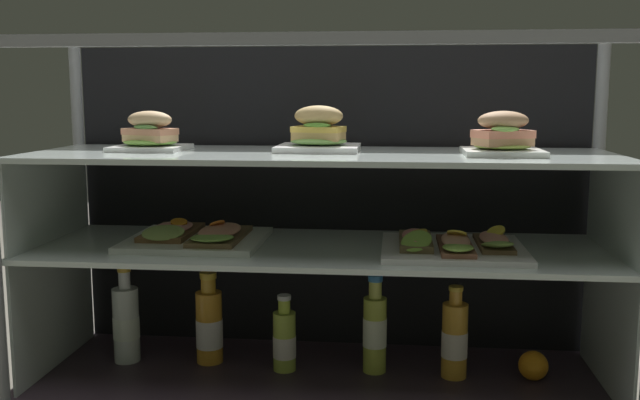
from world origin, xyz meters
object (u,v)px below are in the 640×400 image
(open_sandwich_tray_right_of_center, at_px, (453,245))
(orange_fruit_beside_bottles, at_px, (533,366))
(plated_roll_sandwich_mid_right, at_px, (150,135))
(open_sandwich_tray_far_left, at_px, (196,236))
(plated_roll_sandwich_far_left, at_px, (319,135))
(juice_bottle_front_second, at_px, (284,340))
(juice_bottle_tucked_behind, at_px, (455,339))
(juice_bottle_front_right_end, at_px, (126,323))
(juice_bottle_front_middle, at_px, (375,331))
(plated_roll_sandwich_mid_left, at_px, (503,138))
(juice_bottle_front_fourth, at_px, (209,326))

(open_sandwich_tray_right_of_center, bearing_deg, orange_fruit_beside_bottles, 15.01)
(plated_roll_sandwich_mid_right, bearing_deg, open_sandwich_tray_far_left, -12.01)
(plated_roll_sandwich_far_left, bearing_deg, juice_bottle_front_second, -159.09)
(open_sandwich_tray_right_of_center, distance_m, juice_bottle_tucked_behind, 0.26)
(juice_bottle_front_right_end, bearing_deg, juice_bottle_front_middle, -0.35)
(orange_fruit_beside_bottles, bearing_deg, open_sandwich_tray_right_of_center, -164.99)
(open_sandwich_tray_far_left, bearing_deg, open_sandwich_tray_right_of_center, -3.35)
(open_sandwich_tray_far_left, distance_m, juice_bottle_front_right_end, 0.33)
(plated_roll_sandwich_mid_left, height_order, juice_bottle_tucked_behind, plated_roll_sandwich_mid_left)
(juice_bottle_tucked_behind, relative_size, orange_fruit_beside_bottles, 3.19)
(juice_bottle_front_right_end, bearing_deg, juice_bottle_front_fourth, 4.15)
(plated_roll_sandwich_mid_left, bearing_deg, juice_bottle_tucked_behind, 153.95)
(plated_roll_sandwich_mid_left, xyz_separation_m, orange_fruit_beside_bottles, (0.10, 0.05, -0.57))
(open_sandwich_tray_far_left, height_order, juice_bottle_front_right_end, open_sandwich_tray_far_left)
(plated_roll_sandwich_mid_right, relative_size, juice_bottle_front_second, 0.88)
(juice_bottle_front_fourth, relative_size, juice_bottle_front_second, 1.23)
(juice_bottle_front_middle, bearing_deg, orange_fruit_beside_bottles, -2.02)
(open_sandwich_tray_right_of_center, height_order, juice_bottle_tucked_behind, open_sandwich_tray_right_of_center)
(plated_roll_sandwich_mid_left, height_order, juice_bottle_front_middle, plated_roll_sandwich_mid_left)
(open_sandwich_tray_far_left, relative_size, orange_fruit_beside_bottles, 4.60)
(plated_roll_sandwich_far_left, distance_m, open_sandwich_tray_right_of_center, 0.43)
(juice_bottle_tucked_behind, xyz_separation_m, orange_fruit_beside_bottles, (0.20, 0.00, -0.06))
(open_sandwich_tray_right_of_center, relative_size, juice_bottle_front_middle, 1.33)
(plated_roll_sandwich_mid_right, relative_size, open_sandwich_tray_right_of_center, 0.52)
(plated_roll_sandwich_far_left, bearing_deg, orange_fruit_beside_bottles, -3.38)
(juice_bottle_front_right_end, distance_m, orange_fruit_beside_bottles, 1.06)
(plated_roll_sandwich_mid_right, relative_size, orange_fruit_beside_bottles, 2.39)
(open_sandwich_tray_far_left, xyz_separation_m, juice_bottle_front_fourth, (0.01, 0.05, -0.25))
(juice_bottle_front_middle, relative_size, orange_fruit_beside_bottles, 3.47)
(plated_roll_sandwich_mid_left, xyz_separation_m, juice_bottle_tucked_behind, (-0.09, 0.05, -0.51))
(plated_roll_sandwich_mid_left, distance_m, juice_bottle_front_fourth, 0.90)
(juice_bottle_tucked_behind, bearing_deg, open_sandwich_tray_far_left, -178.36)
(plated_roll_sandwich_mid_right, distance_m, juice_bottle_front_second, 0.63)
(plated_roll_sandwich_mid_right, distance_m, open_sandwich_tray_right_of_center, 0.81)
(open_sandwich_tray_far_left, distance_m, open_sandwich_tray_right_of_center, 0.64)
(juice_bottle_front_second, bearing_deg, plated_roll_sandwich_mid_right, 178.78)
(plated_roll_sandwich_far_left, distance_m, juice_bottle_front_second, 0.54)
(open_sandwich_tray_far_left, xyz_separation_m, orange_fruit_beside_bottles, (0.85, 0.02, -0.32))
(juice_bottle_front_middle, distance_m, orange_fruit_beside_bottles, 0.40)
(plated_roll_sandwich_mid_left, height_order, orange_fruit_beside_bottles, plated_roll_sandwich_mid_left)
(plated_roll_sandwich_far_left, relative_size, juice_bottle_front_second, 1.02)
(open_sandwich_tray_far_left, relative_size, juice_bottle_front_second, 1.70)
(juice_bottle_front_middle, bearing_deg, juice_bottle_front_right_end, 179.65)
(plated_roll_sandwich_mid_right, relative_size, juice_bottle_front_fourth, 0.72)
(plated_roll_sandwich_mid_right, relative_size, juice_bottle_front_right_end, 0.68)
(plated_roll_sandwich_far_left, relative_size, juice_bottle_front_right_end, 0.79)
(open_sandwich_tray_right_of_center, bearing_deg, plated_roll_sandwich_far_left, 165.14)
(juice_bottle_tucked_behind, bearing_deg, juice_bottle_front_second, -179.96)
(open_sandwich_tray_far_left, distance_m, juice_bottle_front_middle, 0.52)
(plated_roll_sandwich_far_left, height_order, orange_fruit_beside_bottles, plated_roll_sandwich_far_left)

